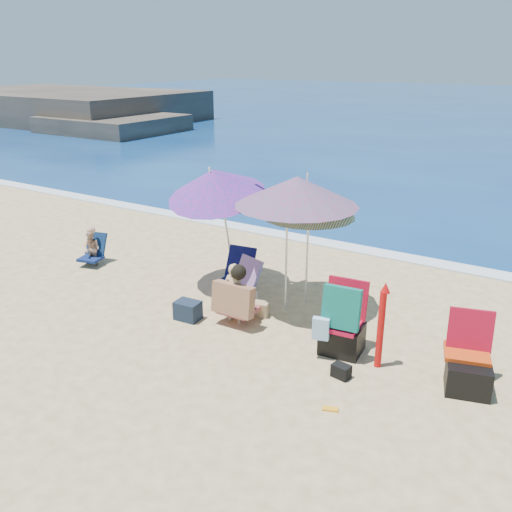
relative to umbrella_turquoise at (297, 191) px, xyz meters
The scene contains 18 objects.
ground 2.68m from the umbrella_turquoise, 91.22° to the right, with size 120.00×120.00×0.00m.
foam 3.96m from the umbrella_turquoise, 90.62° to the left, with size 120.00×0.50×0.04m.
headland 32.76m from the umbrella_turquoise, 146.60° to the left, with size 20.50×11.50×2.60m.
umbrella_turquoise is the anchor object (origin of this frame).
umbrella_striped 0.36m from the umbrella_turquoise, 65.53° to the left, with size 1.81×1.81×2.08m.
umbrella_blue 1.66m from the umbrella_turquoise, behind, with size 1.97×2.04×2.44m.
furled_umbrella 2.61m from the umbrella_turquoise, 29.59° to the right, with size 0.15×0.15×1.28m.
chair_navy 2.25m from the umbrella_turquoise, behind, with size 0.62×0.82×0.77m.
chair_rainbow 2.11m from the umbrella_turquoise, 162.18° to the right, with size 0.79×0.93×0.77m.
camp_chair_left 3.71m from the umbrella_turquoise, 17.85° to the right, with size 0.76×0.84×1.00m.
camp_chair_right 2.35m from the umbrella_turquoise, 37.65° to the right, with size 0.70×0.79×1.12m.
person_center 1.96m from the umbrella_turquoise, 115.68° to the right, with size 0.71×0.59×1.04m.
person_left 4.86m from the umbrella_turquoise, behind, with size 0.59×0.68×0.81m.
bag_navy_a 2.66m from the umbrella_turquoise, 133.05° to the right, with size 0.43×0.32×0.32m.
bag_tan 2.06m from the umbrella_turquoise, 117.35° to the right, with size 0.32×0.25×0.24m.
bag_navy_b 3.62m from the umbrella_turquoise, ahead, with size 0.45×0.41×0.27m.
bag_black_b 3.02m from the umbrella_turquoise, 45.55° to the right, with size 0.27×0.21×0.19m.
orange_item 3.62m from the umbrella_turquoise, 53.11° to the right, with size 0.21×0.15×0.03m.
Camera 1 is at (4.05, -5.98, 4.12)m, focal length 38.26 mm.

